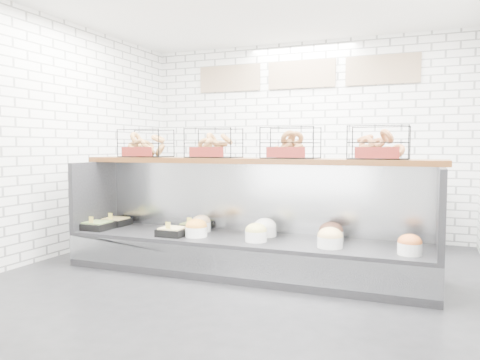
% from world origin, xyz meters
% --- Properties ---
extents(ground, '(5.50, 5.50, 0.00)m').
position_xyz_m(ground, '(0.00, 0.00, 0.00)').
color(ground, black).
rests_on(ground, ground).
extents(room_shell, '(5.02, 5.51, 3.01)m').
position_xyz_m(room_shell, '(0.00, 0.60, 2.06)').
color(room_shell, white).
rests_on(room_shell, ground).
extents(display_case, '(4.00, 0.90, 1.20)m').
position_xyz_m(display_case, '(-0.00, 0.34, 0.33)').
color(display_case, black).
rests_on(display_case, ground).
extents(bagel_shelf, '(4.10, 0.50, 0.40)m').
position_xyz_m(bagel_shelf, '(0.00, 0.52, 1.38)').
color(bagel_shelf, '#47250F').
rests_on(bagel_shelf, display_case).
extents(prep_counter, '(4.00, 0.60, 1.20)m').
position_xyz_m(prep_counter, '(-0.00, 2.43, 0.47)').
color(prep_counter, '#93969B').
rests_on(prep_counter, ground).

